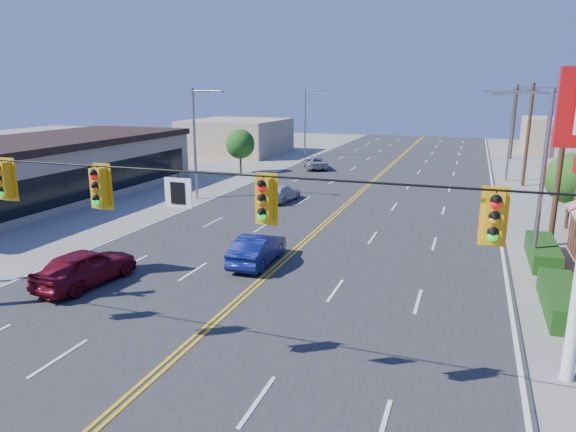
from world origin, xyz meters
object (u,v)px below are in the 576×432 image
(car_magenta, at_px, (86,268))
(car_blue, at_px, (257,250))
(car_silver, at_px, (315,163))
(signal_span, at_px, (135,211))
(car_white, at_px, (281,194))

(car_magenta, relative_size, car_blue, 1.07)
(car_blue, distance_m, car_silver, 29.24)
(car_magenta, distance_m, car_blue, 7.43)
(signal_span, height_order, car_silver, signal_span)
(car_silver, bearing_deg, car_white, 73.69)
(car_magenta, bearing_deg, car_white, -89.09)
(car_blue, distance_m, car_white, 13.66)
(signal_span, distance_m, car_white, 24.00)
(car_blue, height_order, car_white, car_blue)
(signal_span, distance_m, car_silver, 39.48)
(car_white, bearing_deg, car_blue, 111.21)
(car_white, bearing_deg, car_magenta, 89.35)
(car_silver, bearing_deg, signal_span, 75.81)
(car_blue, bearing_deg, car_white, -76.14)
(car_blue, bearing_deg, car_silver, -80.46)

